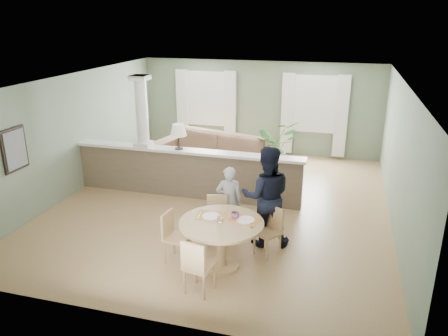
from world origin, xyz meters
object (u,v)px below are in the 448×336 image
(man_person, at_px, (266,196))
(chair_side, at_px, (174,234))
(houseplant, at_px, (271,147))
(chair_far_boy, at_px, (217,217))
(child_person, at_px, (229,201))
(sofa, at_px, (213,154))
(chair_near, at_px, (197,265))
(dining_table, at_px, (222,231))
(chair_far_man, at_px, (270,229))

(man_person, bearing_deg, chair_side, 21.74)
(houseplant, xyz_separation_m, chair_side, (-0.82, -4.75, -0.22))
(houseplant, xyz_separation_m, chair_far_boy, (-0.31, -3.92, -0.22))
(chair_side, xyz_separation_m, man_person, (1.37, 0.97, 0.44))
(child_person, relative_size, man_person, 0.74)
(sofa, xyz_separation_m, chair_near, (1.33, -5.18, 0.00))
(houseplant, bearing_deg, dining_table, -89.80)
(dining_table, height_order, child_person, child_person)
(chair_far_boy, distance_m, chair_side, 0.98)
(houseplant, distance_m, dining_table, 4.76)
(chair_far_boy, height_order, chair_near, chair_near)
(dining_table, distance_m, man_person, 1.14)
(sofa, bearing_deg, chair_far_boy, -56.93)
(chair_far_man, bearing_deg, man_person, 148.56)
(sofa, relative_size, chair_near, 3.76)
(chair_far_boy, xyz_separation_m, chair_near, (0.18, -1.64, 0.02))
(chair_near, bearing_deg, man_person, -99.83)
(chair_far_man, relative_size, chair_side, 0.98)
(child_person, height_order, man_person, man_person)
(chair_far_boy, height_order, chair_far_man, chair_far_boy)
(chair_side, bearing_deg, houseplant, -2.81)
(houseplant, distance_m, chair_near, 5.57)
(sofa, relative_size, houseplant, 2.41)
(houseplant, height_order, chair_far_boy, houseplant)
(man_person, bearing_deg, chair_far_boy, -4.36)
(chair_far_man, distance_m, chair_side, 1.65)
(sofa, height_order, chair_side, sofa)
(chair_far_boy, relative_size, chair_side, 0.99)
(sofa, distance_m, chair_far_boy, 3.72)
(chair_far_man, xyz_separation_m, chair_side, (-1.52, -0.65, 0.01))
(chair_far_boy, distance_m, chair_far_man, 1.02)
(dining_table, height_order, chair_far_man, dining_table)
(chair_side, relative_size, child_person, 0.64)
(sofa, height_order, dining_table, sofa)
(chair_near, bearing_deg, child_person, -77.99)
(chair_side, distance_m, man_person, 1.74)
(child_person, bearing_deg, chair_near, 78.66)
(sofa, bearing_deg, chair_side, -66.59)
(dining_table, xyz_separation_m, chair_side, (-0.84, 0.00, -0.18))
(houseplant, height_order, man_person, man_person)
(chair_side, height_order, child_person, child_person)
(sofa, xyz_separation_m, chair_far_man, (2.16, -3.72, -0.02))
(man_person, bearing_deg, child_person, -25.81)
(child_person, bearing_deg, dining_table, 86.91)
(child_person, bearing_deg, houseplant, -104.83)
(houseplant, height_order, chair_far_man, houseplant)
(dining_table, xyz_separation_m, man_person, (0.53, 0.98, 0.26))
(chair_far_man, height_order, chair_side, chair_side)
(sofa, height_order, child_person, child_person)
(chair_far_man, bearing_deg, houseplant, 133.99)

